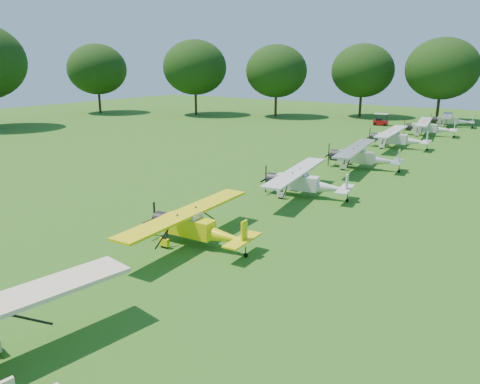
# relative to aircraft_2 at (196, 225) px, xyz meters

# --- Properties ---
(ground) EXTENTS (160.00, 160.00, 0.00)m
(ground) POSITION_rel_aircraft_2_xyz_m (0.26, 4.88, -1.12)
(ground) COLOR #215214
(ground) RESTS_ON ground
(tree_belt) EXTENTS (137.36, 130.27, 14.52)m
(tree_belt) POSITION_rel_aircraft_2_xyz_m (3.83, 5.04, 6.91)
(tree_belt) COLOR black
(tree_belt) RESTS_ON ground
(aircraft_2) EXTENTS (6.12, 9.74, 1.92)m
(aircraft_2) POSITION_rel_aircraft_2_xyz_m (0.00, 0.00, 0.00)
(aircraft_2) COLOR yellow
(aircraft_2) RESTS_ON ground
(aircraft_3) EXTENTS (6.38, 10.10, 1.98)m
(aircraft_3) POSITION_rel_aircraft_2_xyz_m (0.41, 11.34, 0.04)
(aircraft_3) COLOR silver
(aircraft_3) RESTS_ON ground
(aircraft_4) EXTENTS (6.64, 10.54, 2.07)m
(aircraft_4) POSITION_rel_aircraft_2_xyz_m (0.54, 22.25, 0.09)
(aircraft_4) COLOR silver
(aircraft_4) RESTS_ON ground
(aircraft_5) EXTENTS (6.57, 10.47, 2.06)m
(aircraft_5) POSITION_rel_aircraft_2_xyz_m (-0.02, 34.40, 0.08)
(aircraft_5) COLOR silver
(aircraft_5) RESTS_ON ground
(aircraft_6) EXTENTS (6.46, 10.22, 2.01)m
(aircraft_6) POSITION_rel_aircraft_2_xyz_m (0.62, 45.62, 0.05)
(aircraft_6) COLOR silver
(aircraft_6) RESTS_ON ground
(aircraft_7) EXTENTS (5.99, 9.49, 1.86)m
(aircraft_7) POSITION_rel_aircraft_2_xyz_m (1.22, 56.35, -0.03)
(aircraft_7) COLOR silver
(aircraft_7) RESTS_ON ground
(golf_cart) EXTENTS (2.21, 1.55, 1.74)m
(golf_cart) POSITION_rel_aircraft_2_xyz_m (-7.76, 52.19, -0.54)
(golf_cart) COLOR #9D0B0D
(golf_cart) RESTS_ON ground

